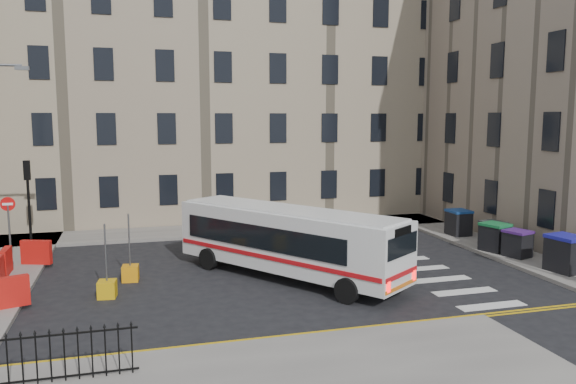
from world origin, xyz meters
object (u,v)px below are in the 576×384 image
wheelie_bin_a (566,253)px  wheelie_bin_c (495,237)px  wheelie_bin_d (493,234)px  bus (287,239)px  wheelie_bin_b (517,243)px  bollard_yellow (130,273)px  bollard_chevron (107,289)px  wheelie_bin_e (458,222)px

wheelie_bin_a → wheelie_bin_c: bearing=88.7°
wheelie_bin_a → wheelie_bin_d: bearing=80.8°
bus → wheelie_bin_b: (10.44, -0.03, -0.80)m
wheelie_bin_a → wheelie_bin_b: size_ratio=1.15×
bollard_yellow → wheelie_bin_a: bearing=-12.9°
wheelie_bin_d → bollard_chevron: bearing=-179.8°
wheelie_bin_b → bollard_chevron: bearing=164.9°
wheelie_bin_b → wheelie_bin_a: bearing=-101.2°
bollard_yellow → wheelie_bin_c: bearing=-0.2°
wheelie_bin_c → wheelie_bin_b: bearing=-94.6°
bus → wheelie_bin_a: (10.71, -2.59, -0.66)m
wheelie_bin_c → wheelie_bin_e: (0.39, 3.57, 0.01)m
wheelie_bin_a → wheelie_bin_c: size_ratio=1.05×
wheelie_bin_c → bollard_yellow: (-16.06, 0.07, -0.49)m
bus → bollard_chevron: 6.82m
wheelie_bin_c → wheelie_bin_e: wheelie_bin_e is taller
bollard_yellow → bollard_chevron: size_ratio=1.00×
wheelie_bin_b → wheelie_bin_d: size_ratio=1.07×
wheelie_bin_b → bollard_yellow: (-16.34, 1.26, -0.44)m
wheelie_bin_b → bollard_yellow: bearing=158.5°
wheelie_bin_a → wheelie_bin_b: (-0.26, 2.55, -0.14)m
bollard_chevron → wheelie_bin_b: bearing=2.0°
wheelie_bin_a → wheelie_bin_c: wheelie_bin_a is taller
wheelie_bin_e → wheelie_bin_a: bearing=-88.8°
bus → wheelie_bin_c: bearing=-28.6°
wheelie_bin_a → wheelie_bin_b: 2.57m
wheelie_bin_b → wheelie_bin_c: bearing=86.3°
wheelie_bin_c → wheelie_bin_d: (0.52, 0.86, -0.05)m
wheelie_bin_a → wheelie_bin_e: size_ratio=1.13×
wheelie_bin_b → wheelie_bin_d: 2.06m
wheelie_bin_d → bus: bearing=-177.8°
bus → bollard_chevron: (-6.68, -0.63, -1.24)m
wheelie_bin_d → bollard_yellow: wheelie_bin_d is taller
wheelie_bin_e → bollard_chevron: wheelie_bin_e is taller
wheelie_bin_a → wheelie_bin_e: wheelie_bin_a is taller
wheelie_bin_e → bollard_chevron: 18.05m
wheelie_bin_b → bollard_chevron: (-17.12, -0.60, -0.44)m
wheelie_bin_b → wheelie_bin_e: size_ratio=0.98×
bus → wheelie_bin_c: 10.25m
wheelie_bin_b → wheelie_bin_c: 1.23m
bus → wheelie_bin_e: 11.59m
wheelie_bin_d → wheelie_bin_e: (-0.13, 2.72, 0.06)m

